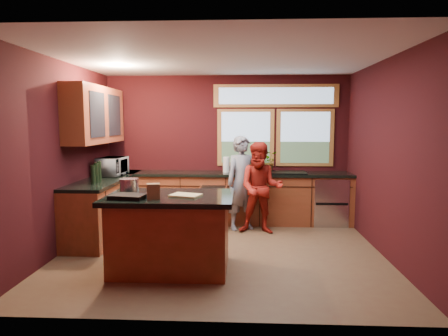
# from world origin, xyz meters

# --- Properties ---
(floor) EXTENTS (4.50, 4.50, 0.00)m
(floor) POSITION_xyz_m (0.00, 0.00, 0.00)
(floor) COLOR brown
(floor) RESTS_ON ground
(room_shell) EXTENTS (4.52, 4.02, 2.71)m
(room_shell) POSITION_xyz_m (-0.60, 0.32, 1.80)
(room_shell) COLOR black
(room_shell) RESTS_ON ground
(back_counter) EXTENTS (4.50, 0.64, 0.93)m
(back_counter) POSITION_xyz_m (0.20, 1.70, 0.46)
(back_counter) COLOR brown
(back_counter) RESTS_ON floor
(left_counter) EXTENTS (0.64, 2.30, 0.93)m
(left_counter) POSITION_xyz_m (-1.95, 0.85, 0.47)
(left_counter) COLOR brown
(left_counter) RESTS_ON floor
(island) EXTENTS (1.55, 1.05, 0.95)m
(island) POSITION_xyz_m (-0.59, -0.70, 0.48)
(island) COLOR brown
(island) RESTS_ON floor
(person_grey) EXTENTS (0.69, 0.58, 1.61)m
(person_grey) POSITION_xyz_m (0.30, 1.25, 0.80)
(person_grey) COLOR slate
(person_grey) RESTS_ON floor
(person_red) EXTENTS (0.79, 0.64, 1.52)m
(person_red) POSITION_xyz_m (0.60, 1.02, 0.76)
(person_red) COLOR maroon
(person_red) RESTS_ON floor
(microwave) EXTENTS (0.42, 0.59, 0.31)m
(microwave) POSITION_xyz_m (-1.92, 1.16, 1.09)
(microwave) COLOR #999999
(microwave) RESTS_ON left_counter
(potted_plant) EXTENTS (0.35, 0.30, 0.39)m
(potted_plant) POSITION_xyz_m (0.76, 1.75, 1.12)
(potted_plant) COLOR #999999
(potted_plant) RESTS_ON back_counter
(paper_towel) EXTENTS (0.12, 0.12, 0.28)m
(paper_towel) POSITION_xyz_m (-0.00, 1.70, 1.07)
(paper_towel) COLOR white
(paper_towel) RESTS_ON back_counter
(cutting_board) EXTENTS (0.41, 0.35, 0.02)m
(cutting_board) POSITION_xyz_m (-0.39, -0.75, 0.95)
(cutting_board) COLOR tan
(cutting_board) RESTS_ON island
(stock_pot) EXTENTS (0.24, 0.24, 0.18)m
(stock_pot) POSITION_xyz_m (-1.14, -0.55, 1.03)
(stock_pot) COLOR silver
(stock_pot) RESTS_ON island
(paper_bag) EXTENTS (0.17, 0.15, 0.18)m
(paper_bag) POSITION_xyz_m (-0.74, -0.95, 1.03)
(paper_bag) COLOR brown
(paper_bag) RESTS_ON island
(black_tray) EXTENTS (0.44, 0.33, 0.05)m
(black_tray) POSITION_xyz_m (-1.04, -0.95, 0.97)
(black_tray) COLOR black
(black_tray) RESTS_ON island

